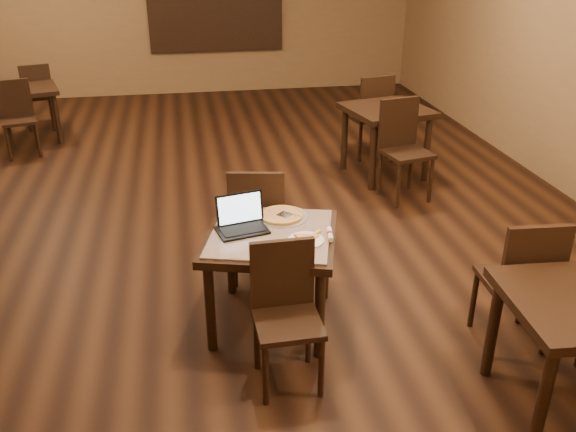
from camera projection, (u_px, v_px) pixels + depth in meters
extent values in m
plane|color=black|center=(208.00, 201.00, 6.74)|extent=(10.00, 10.00, 0.00)
cube|color=olive|center=(186.00, 7.00, 10.54)|extent=(8.00, 0.02, 3.00)
cube|color=olive|center=(287.00, 431.00, 1.65)|extent=(8.00, 0.02, 3.00)
cube|color=olive|center=(564.00, 51.00, 6.73)|extent=(0.02, 10.00, 3.00)
cube|color=#26558E|center=(215.00, 3.00, 10.57)|extent=(2.20, 0.04, 1.50)
cube|color=black|center=(215.00, 3.00, 10.55)|extent=(2.34, 0.02, 1.64)
cylinder|color=black|center=(210.00, 307.00, 4.22)|extent=(0.07, 0.07, 0.71)
cylinder|color=black|center=(231.00, 254.00, 4.90)|extent=(0.07, 0.07, 0.71)
cylinder|color=black|center=(320.00, 313.00, 4.15)|extent=(0.07, 0.07, 0.71)
cylinder|color=black|center=(325.00, 259.00, 4.83)|extent=(0.07, 0.07, 0.71)
cube|color=black|center=(271.00, 238.00, 4.37)|extent=(1.14, 1.14, 0.06)
cube|color=#174297|center=(271.00, 233.00, 4.36)|extent=(1.04, 1.04, 0.02)
cylinder|color=black|center=(265.00, 375.00, 3.77)|extent=(0.04, 0.04, 0.45)
cylinder|color=black|center=(257.00, 341.00, 4.09)|extent=(0.04, 0.04, 0.45)
cylinder|color=black|center=(321.00, 368.00, 3.83)|extent=(0.04, 0.04, 0.45)
cylinder|color=black|center=(308.00, 335.00, 4.15)|extent=(0.04, 0.04, 0.45)
cube|color=black|center=(288.00, 323.00, 3.86)|extent=(0.43, 0.43, 0.04)
cube|color=black|center=(282.00, 273.00, 3.91)|extent=(0.42, 0.05, 0.48)
cylinder|color=black|center=(282.00, 240.00, 5.37)|extent=(0.04, 0.04, 0.48)
cylinder|color=black|center=(281.00, 262.00, 5.02)|extent=(0.04, 0.04, 0.48)
cylinder|color=black|center=(239.00, 240.00, 5.38)|extent=(0.04, 0.04, 0.48)
cylinder|color=black|center=(235.00, 261.00, 5.03)|extent=(0.04, 0.04, 0.48)
cube|color=black|center=(259.00, 223.00, 5.09)|extent=(0.52, 0.52, 0.04)
cube|color=black|center=(256.00, 203.00, 4.79)|extent=(0.45, 0.13, 0.51)
cube|color=black|center=(242.00, 230.00, 4.36)|extent=(0.40, 0.32, 0.02)
cube|color=black|center=(240.00, 209.00, 4.42)|extent=(0.36, 0.13, 0.23)
cube|color=silver|center=(240.00, 209.00, 4.41)|extent=(0.32, 0.11, 0.20)
cylinder|color=white|center=(306.00, 240.00, 4.22)|extent=(0.25, 0.25, 0.01)
cylinder|color=silver|center=(282.00, 216.00, 4.58)|extent=(0.40, 0.40, 0.01)
cylinder|color=#D0C58B|center=(282.00, 215.00, 4.58)|extent=(0.31, 0.31, 0.02)
torus|color=gold|center=(282.00, 215.00, 4.58)|extent=(0.33, 0.33, 0.02)
cube|color=silver|center=(285.00, 215.00, 4.56)|extent=(0.23, 0.23, 0.01)
cylinder|color=white|center=(330.00, 234.00, 4.28)|extent=(0.07, 0.18, 0.04)
cylinder|color=#B41630|center=(330.00, 234.00, 4.28)|extent=(0.05, 0.04, 0.04)
cylinder|color=black|center=(373.00, 157.00, 6.87)|extent=(0.08, 0.08, 0.79)
cylinder|color=black|center=(344.00, 138.00, 7.47)|extent=(0.08, 0.08, 0.79)
cylinder|color=black|center=(427.00, 149.00, 7.11)|extent=(0.08, 0.08, 0.79)
cylinder|color=black|center=(395.00, 132.00, 7.71)|extent=(0.08, 0.08, 0.79)
cube|color=black|center=(387.00, 110.00, 7.11)|extent=(1.06, 1.06, 0.07)
cylinder|color=black|center=(398.00, 186.00, 6.47)|extent=(0.04, 0.04, 0.50)
cylinder|color=black|center=(380.00, 173.00, 6.81)|extent=(0.04, 0.04, 0.50)
cylinder|color=black|center=(431.00, 181.00, 6.60)|extent=(0.04, 0.04, 0.50)
cylinder|color=black|center=(410.00, 168.00, 6.94)|extent=(0.04, 0.04, 0.50)
cube|color=black|center=(407.00, 153.00, 6.59)|extent=(0.56, 0.56, 0.04)
cube|color=black|center=(398.00, 122.00, 6.64)|extent=(0.47, 0.14, 0.54)
cylinder|color=black|center=(372.00, 131.00, 8.23)|extent=(0.04, 0.04, 0.50)
cylinder|color=black|center=(388.00, 139.00, 7.90)|extent=(0.04, 0.04, 0.50)
cylinder|color=black|center=(346.00, 134.00, 8.10)|extent=(0.04, 0.04, 0.50)
cylinder|color=black|center=(360.00, 143.00, 7.76)|extent=(0.04, 0.04, 0.50)
cube|color=black|center=(368.00, 116.00, 7.88)|extent=(0.56, 0.56, 0.04)
cube|color=black|center=(377.00, 98.00, 7.58)|extent=(0.47, 0.14, 0.54)
cylinder|color=black|center=(7.00, 125.00, 8.14)|extent=(0.07, 0.07, 0.71)
cylinder|color=black|center=(5.00, 113.00, 8.66)|extent=(0.07, 0.07, 0.71)
cylinder|color=black|center=(57.00, 119.00, 8.39)|extent=(0.07, 0.07, 0.71)
cylinder|color=black|center=(52.00, 108.00, 8.91)|extent=(0.07, 0.07, 0.71)
cube|color=black|center=(26.00, 90.00, 8.37)|extent=(0.98, 0.98, 0.06)
cylinder|color=black|center=(8.00, 145.00, 7.79)|extent=(0.04, 0.04, 0.45)
cylinder|color=black|center=(7.00, 137.00, 8.08)|extent=(0.04, 0.04, 0.45)
cylinder|color=black|center=(38.00, 141.00, 7.93)|extent=(0.04, 0.04, 0.45)
cylinder|color=black|center=(36.00, 133.00, 8.22)|extent=(0.04, 0.04, 0.45)
cube|color=black|center=(19.00, 121.00, 7.90)|extent=(0.51, 0.51, 0.04)
cube|color=black|center=(14.00, 98.00, 7.94)|extent=(0.41, 0.15, 0.48)
cylinder|color=black|center=(52.00, 108.00, 9.37)|extent=(0.04, 0.04, 0.45)
cylinder|color=black|center=(55.00, 114.00, 9.08)|extent=(0.04, 0.04, 0.45)
cylinder|color=black|center=(27.00, 111.00, 9.23)|extent=(0.04, 0.04, 0.45)
cylinder|color=black|center=(29.00, 117.00, 8.94)|extent=(0.04, 0.04, 0.45)
cube|color=black|center=(38.00, 96.00, 9.05)|extent=(0.51, 0.51, 0.04)
cube|color=black|center=(36.00, 82.00, 8.79)|extent=(0.41, 0.15, 0.48)
cylinder|color=black|center=(543.00, 399.00, 3.36)|extent=(0.07, 0.07, 0.75)
cylinder|color=black|center=(493.00, 327.00, 3.97)|extent=(0.07, 0.07, 0.75)
cylinder|color=black|center=(522.00, 296.00, 4.56)|extent=(0.04, 0.04, 0.47)
cylinder|color=black|center=(547.00, 326.00, 4.22)|extent=(0.04, 0.04, 0.47)
cylinder|color=black|center=(474.00, 299.00, 4.52)|extent=(0.04, 0.04, 0.47)
cylinder|color=black|center=(495.00, 329.00, 4.18)|extent=(0.04, 0.04, 0.47)
cube|color=black|center=(515.00, 281.00, 4.26)|extent=(0.47, 0.47, 0.04)
cube|color=black|center=(535.00, 261.00, 3.96)|extent=(0.45, 0.07, 0.51)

